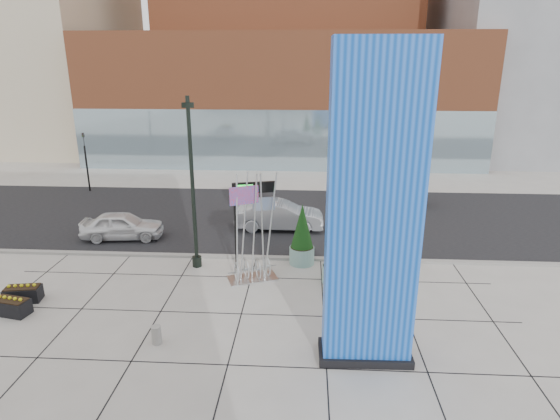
# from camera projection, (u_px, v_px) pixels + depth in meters

# --- Properties ---
(ground) EXTENTS (160.00, 160.00, 0.00)m
(ground) POSITION_uv_depth(u_px,v_px,m) (219.00, 300.00, 18.08)
(ground) COLOR #9E9991
(ground) RESTS_ON ground
(street_asphalt) EXTENTS (80.00, 12.00, 0.02)m
(street_asphalt) POSITION_uv_depth(u_px,v_px,m) (250.00, 217.00, 27.58)
(street_asphalt) COLOR black
(street_asphalt) RESTS_ON ground
(curb_edge) EXTENTS (80.00, 0.30, 0.12)m
(curb_edge) POSITION_uv_depth(u_px,v_px,m) (235.00, 257.00, 21.86)
(curb_edge) COLOR gray
(curb_edge) RESTS_ON ground
(tower_podium) EXTENTS (34.00, 10.00, 11.00)m
(tower_podium) POSITION_uv_depth(u_px,v_px,m) (283.00, 98.00, 41.98)
(tower_podium) COLOR #A3522F
(tower_podium) RESTS_ON ground
(tower_glass_front) EXTENTS (34.00, 0.60, 5.00)m
(tower_glass_front) POSITION_uv_depth(u_px,v_px,m) (280.00, 141.00, 38.34)
(tower_glass_front) COLOR #8CA5B2
(tower_glass_front) RESTS_ON ground
(building_grey_parking) EXTENTS (20.00, 18.00, 18.00)m
(building_grey_parking) POSITION_uv_depth(u_px,v_px,m) (549.00, 58.00, 44.23)
(building_grey_parking) COLOR slate
(building_grey_parking) RESTS_ON ground
(blue_pylon) EXTENTS (2.86, 1.31, 9.45)m
(blue_pylon) POSITION_uv_depth(u_px,v_px,m) (373.00, 219.00, 13.22)
(blue_pylon) COLOR #0B45AD
(blue_pylon) RESTS_ON ground
(lamp_post) EXTENTS (0.48, 0.41, 7.48)m
(lamp_post) POSITION_uv_depth(u_px,v_px,m) (193.00, 201.00, 20.08)
(lamp_post) COLOR black
(lamp_post) RESTS_ON ground
(public_art_sculpture) EXTENTS (2.27, 1.69, 4.63)m
(public_art_sculpture) POSITION_uv_depth(u_px,v_px,m) (252.00, 252.00, 19.45)
(public_art_sculpture) COLOR silver
(public_art_sculpture) RESTS_ON ground
(concrete_bollard) EXTENTS (0.33, 0.33, 0.63)m
(concrete_bollard) POSITION_uv_depth(u_px,v_px,m) (156.00, 335.00, 15.22)
(concrete_bollard) COLOR gray
(concrete_bollard) RESTS_ON ground
(overhead_street_sign) EXTENTS (1.83, 0.62, 3.91)m
(overhead_street_sign) POSITION_uv_depth(u_px,v_px,m) (250.00, 196.00, 19.74)
(overhead_street_sign) COLOR black
(overhead_street_sign) RESTS_ON ground
(round_planter_east) EXTENTS (0.94, 0.94, 2.36)m
(round_planter_east) POSITION_uv_depth(u_px,v_px,m) (392.00, 248.00, 20.10)
(round_planter_east) COLOR #7EAAA0
(round_planter_east) RESTS_ON ground
(round_planter_mid) EXTENTS (1.04, 1.04, 2.60)m
(round_planter_mid) POSITION_uv_depth(u_px,v_px,m) (335.00, 255.00, 19.16)
(round_planter_mid) COLOR #7EAAA0
(round_planter_mid) RESTS_ON ground
(round_planter_west) EXTENTS (1.13, 1.13, 2.82)m
(round_planter_west) POSITION_uv_depth(u_px,v_px,m) (302.00, 236.00, 20.91)
(round_planter_west) COLOR #7EAAA0
(round_planter_west) RESTS_ON ground
(box_planter_north) EXTENTS (1.39, 0.86, 0.71)m
(box_planter_north) POSITION_uv_depth(u_px,v_px,m) (23.00, 293.00, 17.91)
(box_planter_north) COLOR black
(box_planter_north) RESTS_ON ground
(box_planter_south) EXTENTS (1.40, 0.89, 0.71)m
(box_planter_south) POSITION_uv_depth(u_px,v_px,m) (11.00, 306.00, 16.98)
(box_planter_south) COLOR black
(box_planter_south) RESTS_ON ground
(car_white_west) EXTENTS (4.28, 2.10, 1.40)m
(car_white_west) POSITION_uv_depth(u_px,v_px,m) (122.00, 226.00, 24.04)
(car_white_west) COLOR white
(car_white_west) RESTS_ON ground
(car_silver_mid) EXTENTS (4.74, 1.66, 1.56)m
(car_silver_mid) POSITION_uv_depth(u_px,v_px,m) (279.00, 215.00, 25.37)
(car_silver_mid) COLOR #B3B4BB
(car_silver_mid) RESTS_ON ground
(car_dark_east) EXTENTS (5.30, 2.18, 1.53)m
(car_dark_east) POSITION_uv_depth(u_px,v_px,m) (380.00, 193.00, 29.58)
(car_dark_east) COLOR black
(car_dark_east) RESTS_ON ground
(traffic_signal) EXTENTS (0.15, 0.18, 4.10)m
(traffic_signal) POSITION_uv_depth(u_px,v_px,m) (86.00, 159.00, 32.30)
(traffic_signal) COLOR black
(traffic_signal) RESTS_ON ground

